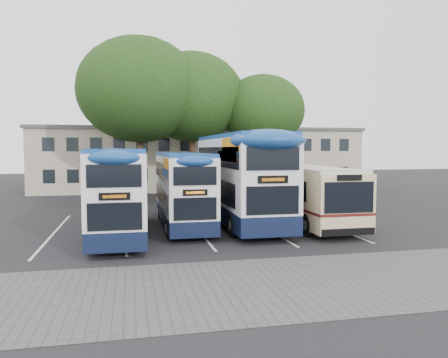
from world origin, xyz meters
TOP-DOWN VIEW (x-y plane):
  - ground at (0.00, 0.00)m, footprint 120.00×120.00m
  - paving_strip at (-2.00, -5.00)m, footprint 40.00×6.00m
  - bay_lines at (-3.75, 5.00)m, footprint 14.12×11.00m
  - depot_building at (0.00, 26.99)m, footprint 32.40×8.40m
  - lamp_post at (6.00, 19.97)m, footprint 0.25×1.05m
  - tree_left at (-6.29, 17.78)m, footprint 9.67×9.67m
  - tree_mid at (-2.00, 18.67)m, footprint 8.66×8.66m
  - tree_right at (3.73, 17.47)m, footprint 6.94×6.94m
  - bus_dd_left at (-7.64, 3.90)m, footprint 2.39×9.88m
  - bus_dd_mid at (-4.37, 5.69)m, footprint 2.26×9.33m
  - bus_dd_right at (-1.18, 6.00)m, footprint 2.83×11.68m
  - bus_single at (2.25, 5.31)m, footprint 2.69×10.58m

SIDE VIEW (x-z plane):
  - ground at x=0.00m, z-range 0.00..0.00m
  - paving_strip at x=-2.00m, z-range 0.00..0.01m
  - bay_lines at x=-3.75m, z-range 0.00..0.01m
  - bus_single at x=2.25m, z-range 0.21..3.37m
  - bus_dd_mid at x=-4.37m, z-range 0.20..4.08m
  - bus_dd_left at x=-7.64m, z-range 0.21..4.32m
  - bus_dd_right at x=-1.18m, z-range 0.25..5.12m
  - depot_building at x=0.00m, z-range 0.05..6.25m
  - lamp_post at x=6.00m, z-range 0.55..9.61m
  - tree_right at x=3.73m, z-range 2.13..12.34m
  - tree_mid at x=-2.00m, z-range 2.32..14.36m
  - tree_left at x=-6.29m, z-range 2.29..15.11m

